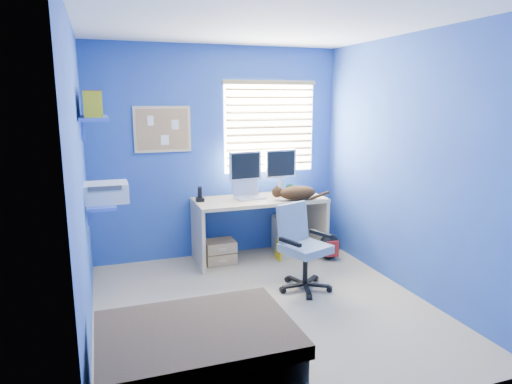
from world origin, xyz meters
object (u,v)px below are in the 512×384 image
object	(u,v)px
desk	(260,229)
office_chair	(302,258)
laptop	(249,189)
cat	(297,193)
tower_pc	(284,236)

from	to	relation	value
desk	office_chair	world-z (taller)	office_chair
laptop	cat	world-z (taller)	laptop
tower_pc	cat	bearing A→B (deg)	-75.56
cat	office_chair	world-z (taller)	cat
tower_pc	office_chair	size ratio (longest dim) A/B	0.53
desk	office_chair	bearing A→B (deg)	-83.50
desk	cat	distance (m)	0.63
cat	laptop	bearing A→B (deg)	170.05
tower_pc	office_chair	world-z (taller)	office_chair
office_chair	desk	bearing A→B (deg)	96.50
cat	tower_pc	bearing A→B (deg)	114.45
cat	tower_pc	xyz separation A→B (m)	(-0.05, 0.29, -0.60)
laptop	tower_pc	world-z (taller)	laptop
laptop	office_chair	world-z (taller)	laptop
laptop	office_chair	size ratio (longest dim) A/B	0.39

